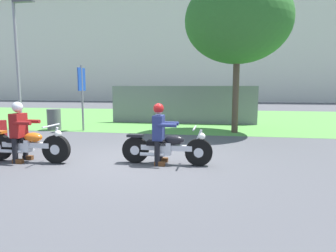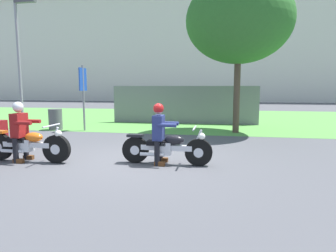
{
  "view_description": "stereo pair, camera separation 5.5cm",
  "coord_description": "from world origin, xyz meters",
  "px_view_note": "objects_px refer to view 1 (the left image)",
  "views": [
    {
      "loc": [
        1.89,
        -6.6,
        1.73
      ],
      "look_at": [
        0.78,
        -0.02,
        0.85
      ],
      "focal_mm": 31.21,
      "sensor_mm": 36.0,
      "label": 1
    },
    {
      "loc": [
        1.94,
        -6.59,
        1.73
      ],
      "look_at": [
        0.78,
        -0.02,
        0.85
      ],
      "focal_mm": 31.21,
      "sensor_mm": 36.0,
      "label": 2
    }
  ],
  "objects_px": {
    "rider_follow": "(19,127)",
    "trash_can": "(54,119)",
    "tree_roadside": "(238,21)",
    "streetlight_pole": "(19,48)",
    "motorcycle_lead": "(167,148)",
    "rider_lead": "(159,129)",
    "sign_banner": "(82,88)",
    "motorcycle_follow": "(27,145)"
  },
  "relations": [
    {
      "from": "rider_follow",
      "to": "trash_can",
      "type": "bearing_deg",
      "value": 113.22
    },
    {
      "from": "tree_roadside",
      "to": "streetlight_pole",
      "type": "height_order",
      "value": "tree_roadside"
    },
    {
      "from": "motorcycle_lead",
      "to": "tree_roadside",
      "type": "bearing_deg",
      "value": 71.05
    },
    {
      "from": "rider_lead",
      "to": "streetlight_pole",
      "type": "relative_size",
      "value": 0.26
    },
    {
      "from": "streetlight_pole",
      "to": "trash_can",
      "type": "bearing_deg",
      "value": -6.58
    },
    {
      "from": "trash_can",
      "to": "sign_banner",
      "type": "bearing_deg",
      "value": 0.52
    },
    {
      "from": "rider_lead",
      "to": "streetlight_pole",
      "type": "distance_m",
      "value": 8.68
    },
    {
      "from": "motorcycle_lead",
      "to": "rider_lead",
      "type": "xyz_separation_m",
      "value": [
        -0.17,
        0.0,
        0.43
      ]
    },
    {
      "from": "rider_follow",
      "to": "tree_roadside",
      "type": "relative_size",
      "value": 0.25
    },
    {
      "from": "rider_lead",
      "to": "sign_banner",
      "type": "xyz_separation_m",
      "value": [
        -4.05,
        4.56,
        0.92
      ]
    },
    {
      "from": "tree_roadside",
      "to": "sign_banner",
      "type": "xyz_separation_m",
      "value": [
        -6.0,
        -0.52,
        -2.44
      ]
    },
    {
      "from": "motorcycle_follow",
      "to": "rider_follow",
      "type": "relative_size",
      "value": 1.53
    },
    {
      "from": "motorcycle_lead",
      "to": "rider_follow",
      "type": "distance_m",
      "value": 3.47
    },
    {
      "from": "rider_follow",
      "to": "tree_roadside",
      "type": "bearing_deg",
      "value": 46.48
    },
    {
      "from": "motorcycle_follow",
      "to": "sign_banner",
      "type": "xyz_separation_m",
      "value": [
        -0.96,
        4.9,
        1.33
      ]
    },
    {
      "from": "motorcycle_lead",
      "to": "streetlight_pole",
      "type": "relative_size",
      "value": 0.39
    },
    {
      "from": "motorcycle_follow",
      "to": "trash_can",
      "type": "distance_m",
      "value": 5.37
    },
    {
      "from": "motorcycle_follow",
      "to": "rider_follow",
      "type": "bearing_deg",
      "value": 179.19
    },
    {
      "from": "rider_follow",
      "to": "trash_can",
      "type": "relative_size",
      "value": 1.64
    },
    {
      "from": "tree_roadside",
      "to": "motorcycle_lead",
      "type": "bearing_deg",
      "value": -109.34
    },
    {
      "from": "rider_lead",
      "to": "motorcycle_follow",
      "type": "xyz_separation_m",
      "value": [
        -3.09,
        -0.33,
        -0.41
      ]
    },
    {
      "from": "rider_lead",
      "to": "rider_follow",
      "type": "relative_size",
      "value": 0.98
    },
    {
      "from": "rider_follow",
      "to": "trash_can",
      "type": "height_order",
      "value": "rider_follow"
    },
    {
      "from": "trash_can",
      "to": "sign_banner",
      "type": "distance_m",
      "value": 1.81
    },
    {
      "from": "tree_roadside",
      "to": "streetlight_pole",
      "type": "bearing_deg",
      "value": -177.66
    },
    {
      "from": "sign_banner",
      "to": "motorcycle_lead",
      "type": "bearing_deg",
      "value": -47.28
    },
    {
      "from": "tree_roadside",
      "to": "rider_follow",
      "type": "bearing_deg",
      "value": -133.9
    },
    {
      "from": "motorcycle_lead",
      "to": "streetlight_pole",
      "type": "distance_m",
      "value": 8.95
    },
    {
      "from": "motorcycle_lead",
      "to": "rider_lead",
      "type": "height_order",
      "value": "rider_lead"
    },
    {
      "from": "rider_follow",
      "to": "sign_banner",
      "type": "height_order",
      "value": "sign_banner"
    },
    {
      "from": "rider_follow",
      "to": "trash_can",
      "type": "xyz_separation_m",
      "value": [
        -2.06,
        4.88,
        -0.39
      ]
    },
    {
      "from": "streetlight_pole",
      "to": "rider_lead",
      "type": "bearing_deg",
      "value": -34.71
    },
    {
      "from": "rider_lead",
      "to": "tree_roadside",
      "type": "distance_m",
      "value": 6.4
    },
    {
      "from": "rider_lead",
      "to": "sign_banner",
      "type": "relative_size",
      "value": 0.53
    },
    {
      "from": "rider_follow",
      "to": "streetlight_pole",
      "type": "bearing_deg",
      "value": 125.56
    },
    {
      "from": "trash_can",
      "to": "rider_follow",
      "type": "bearing_deg",
      "value": -67.17
    },
    {
      "from": "streetlight_pole",
      "to": "motorcycle_follow",
      "type": "bearing_deg",
      "value": -53.59
    },
    {
      "from": "motorcycle_lead",
      "to": "streetlight_pole",
      "type": "height_order",
      "value": "streetlight_pole"
    },
    {
      "from": "motorcycle_follow",
      "to": "trash_can",
      "type": "xyz_separation_m",
      "value": [
        -2.22,
        4.88,
        0.03
      ]
    },
    {
      "from": "rider_follow",
      "to": "sign_banner",
      "type": "bearing_deg",
      "value": 99.57
    },
    {
      "from": "trash_can",
      "to": "tree_roadside",
      "type": "bearing_deg",
      "value": 4.2
    },
    {
      "from": "motorcycle_lead",
      "to": "streetlight_pole",
      "type": "bearing_deg",
      "value": 146.31
    }
  ]
}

